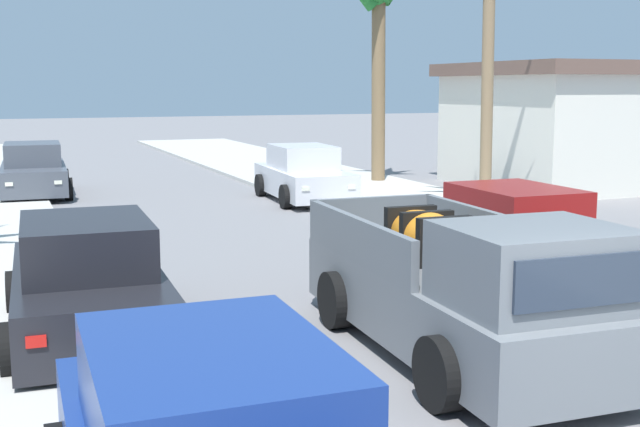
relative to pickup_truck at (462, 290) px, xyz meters
name	(u,v)px	position (x,y,z in m)	size (l,w,h in m)	color
sidewalk_right	(462,220)	(5.11, 8.16, -0.75)	(5.01, 60.00, 0.12)	beige
curb_right	(421,224)	(4.00, 8.16, -0.76)	(0.16, 60.00, 0.10)	silver
pickup_truck	(462,290)	(0.00, 0.00, 0.00)	(2.39, 5.29, 1.80)	slate
car_left_near	(303,175)	(3.00, 13.03, -0.10)	(2.21, 4.34, 1.54)	silver
car_left_mid	(517,237)	(2.91, 2.98, -0.10)	(2.08, 4.29, 1.54)	maroon
car_right_mid	(87,283)	(-3.97, 2.43, -0.10)	(2.16, 4.32, 1.54)	black
car_left_far	(33,171)	(-3.91, 16.88, -0.10)	(2.17, 4.32, 1.54)	#474C56
palm_tree_left_mid	(377,8)	(6.59, 15.88, 4.80)	(3.17, 3.58, 7.08)	brown
roadside_house	(610,123)	(13.67, 13.08, 1.15)	(9.69, 6.63, 3.88)	silver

